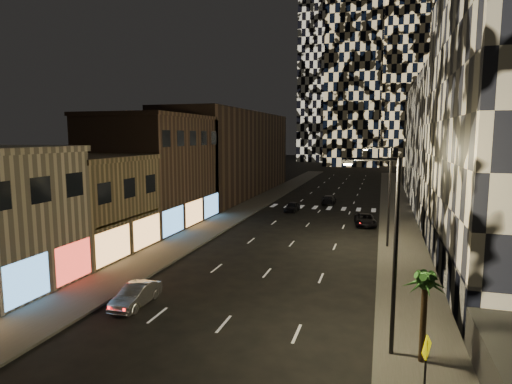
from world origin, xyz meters
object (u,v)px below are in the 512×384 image
Objects in this scene: car_dark_rightlane at (365,220)px; palm_tree at (425,288)px; car_dark_oncoming at (329,200)px; ped_sign at (426,359)px; streetlight_near at (390,243)px; streetlight_far at (387,189)px; car_silver_parked at (136,295)px; car_dark_midlane at (292,207)px.

car_dark_rightlane is 30.07m from palm_tree.
car_dark_oncoming is 1.10× the size of palm_tree.
palm_tree is (0.23, 3.75, 1.37)m from ped_sign.
streetlight_near and streetlight_far have the same top height.
streetlight_near reaches higher than car_dark_oncoming.
ped_sign is at bearing -91.55° from car_dark_rightlane.
palm_tree reaches higher than car_silver_parked.
car_dark_rightlane is at bearing 117.71° from ped_sign.
streetlight_far reaches higher than car_dark_rightlane.
streetlight_far reaches higher than ped_sign.
palm_tree is (9.37, -44.01, 2.88)m from car_dark_oncoming.
streetlight_near is 38.09m from car_dark_midlane.
car_dark_midlane is at bearing 85.08° from car_silver_parked.
palm_tree is at bearing 101.21° from car_dark_oncoming.
ped_sign is (1.28, -4.08, -3.18)m from streetlight_near.
car_dark_rightlane is 33.66m from ped_sign.
car_dark_midlane is 1.28× the size of ped_sign.
streetlight_near is 44.62m from car_dark_oncoming.
ped_sign reaches higher than car_dark_oncoming.
car_dark_oncoming is 45.09m from palm_tree.
car_dark_midlane is at bearing 138.89° from car_dark_rightlane.
car_dark_midlane is at bearing 108.20° from streetlight_near.
ped_sign is 0.72× the size of palm_tree.
palm_tree is at bearing -12.59° from streetlight_near.
car_dark_midlane is at bearing 126.57° from streetlight_far.
car_dark_rightlane is (12.21, 27.51, -0.00)m from car_silver_parked.
streetlight_near is at bearing 129.43° from ped_sign.
palm_tree reaches higher than ped_sign.
streetlight_near is 2.28× the size of car_silver_parked.
car_dark_midlane is 0.83× the size of car_dark_oncoming.
car_dark_rightlane is (5.79, -14.30, -0.01)m from car_dark_oncoming.
car_silver_parked is (-14.28, -18.13, -4.70)m from streetlight_far.
streetlight_near is at bearing 99.38° from car_dark_oncoming.
streetlight_far is 1.99× the size of car_dark_oncoming.
ped_sign is at bearing -86.95° from streetlight_far.
car_dark_oncoming reaches higher than car_dark_rightlane.
streetlight_far is 24.33m from ped_sign.
ped_sign is at bearing -68.69° from car_dark_midlane.
palm_tree is at bearing 108.42° from ped_sign.
palm_tree is (1.52, -20.34, -1.81)m from streetlight_far.
car_silver_parked is at bearing -178.94° from ped_sign.
car_dark_oncoming is 0.97× the size of car_dark_rightlane.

